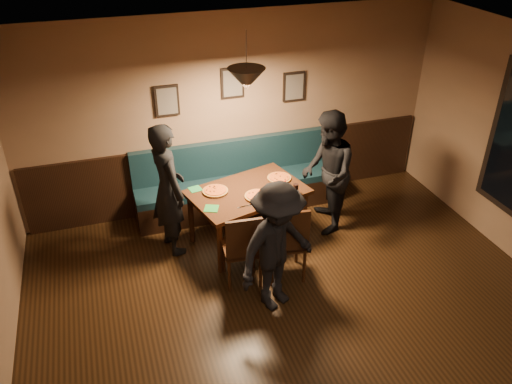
# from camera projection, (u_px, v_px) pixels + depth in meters

# --- Properties ---
(floor) EXTENTS (7.00, 7.00, 0.00)m
(floor) POSITION_uv_depth(u_px,v_px,m) (333.00, 374.00, 5.08)
(floor) COLOR black
(floor) RESTS_ON ground
(ceiling) EXTENTS (7.00, 7.00, 0.00)m
(ceiling) POSITION_uv_depth(u_px,v_px,m) (363.00, 106.00, 3.65)
(ceiling) COLOR silver
(ceiling) RESTS_ON ground
(wall_back) EXTENTS (6.00, 0.00, 6.00)m
(wall_back) POSITION_uv_depth(u_px,v_px,m) (233.00, 113.00, 7.23)
(wall_back) COLOR #8C704F
(wall_back) RESTS_ON ground
(wainscot) EXTENTS (5.88, 0.06, 1.00)m
(wainscot) POSITION_uv_depth(u_px,v_px,m) (234.00, 171.00, 7.66)
(wainscot) COLOR black
(wainscot) RESTS_ON ground
(booth_bench) EXTENTS (3.00, 0.60, 1.00)m
(booth_bench) POSITION_uv_depth(u_px,v_px,m) (240.00, 179.00, 7.44)
(booth_bench) COLOR #0F232D
(booth_bench) RESTS_ON ground
(picture_left) EXTENTS (0.32, 0.04, 0.42)m
(picture_left) POSITION_uv_depth(u_px,v_px,m) (167.00, 101.00, 6.81)
(picture_left) COLOR black
(picture_left) RESTS_ON wall_back
(picture_center) EXTENTS (0.32, 0.04, 0.42)m
(picture_center) POSITION_uv_depth(u_px,v_px,m) (232.00, 83.00, 6.97)
(picture_center) COLOR black
(picture_center) RESTS_ON wall_back
(picture_right) EXTENTS (0.32, 0.04, 0.42)m
(picture_right) POSITION_uv_depth(u_px,v_px,m) (294.00, 87.00, 7.29)
(picture_right) COLOR black
(picture_right) RESTS_ON wall_back
(pendant_lamp) EXTENTS (0.44, 0.44, 0.25)m
(pendant_lamp) POSITION_uv_depth(u_px,v_px,m) (246.00, 79.00, 5.87)
(pendant_lamp) COLOR black
(pendant_lamp) RESTS_ON ceiling
(dining_table) EXTENTS (1.64, 1.27, 0.77)m
(dining_table) POSITION_uv_depth(u_px,v_px,m) (248.00, 216.00, 6.82)
(dining_table) COLOR black
(dining_table) RESTS_ON floor
(chair_near_left) EXTENTS (0.47, 0.47, 0.99)m
(chair_near_left) POSITION_uv_depth(u_px,v_px,m) (242.00, 246.00, 6.07)
(chair_near_left) COLOR black
(chair_near_left) RESTS_ON floor
(chair_near_right) EXTENTS (0.52, 0.52, 1.03)m
(chair_near_right) POSITION_uv_depth(u_px,v_px,m) (285.00, 239.00, 6.15)
(chair_near_right) COLOR black
(chair_near_right) RESTS_ON floor
(diner_left) EXTENTS (0.56, 0.72, 1.76)m
(diner_left) POSITION_uv_depth(u_px,v_px,m) (168.00, 189.00, 6.44)
(diner_left) COLOR black
(diner_left) RESTS_ON floor
(diner_right) EXTENTS (0.86, 0.98, 1.71)m
(diner_right) POSITION_uv_depth(u_px,v_px,m) (328.00, 173.00, 6.86)
(diner_right) COLOR black
(diner_right) RESTS_ON floor
(diner_front) EXTENTS (1.16, 0.94, 1.57)m
(diner_front) POSITION_uv_depth(u_px,v_px,m) (277.00, 248.00, 5.56)
(diner_front) COLOR black
(diner_front) RESTS_ON floor
(pizza_a) EXTENTS (0.34, 0.34, 0.04)m
(pizza_a) POSITION_uv_depth(u_px,v_px,m) (215.00, 191.00, 6.58)
(pizza_a) COLOR gold
(pizza_a) RESTS_ON dining_table
(pizza_b) EXTENTS (0.37, 0.37, 0.04)m
(pizza_b) POSITION_uv_depth(u_px,v_px,m) (258.00, 196.00, 6.47)
(pizza_b) COLOR orange
(pizza_b) RESTS_ON dining_table
(pizza_c) EXTENTS (0.36, 0.36, 0.04)m
(pizza_c) POSITION_uv_depth(u_px,v_px,m) (279.00, 178.00, 6.87)
(pizza_c) COLOR orange
(pizza_c) RESTS_ON dining_table
(soda_glass) EXTENTS (0.08, 0.08, 0.14)m
(soda_glass) POSITION_uv_depth(u_px,v_px,m) (296.00, 189.00, 6.51)
(soda_glass) COLOR black
(soda_glass) RESTS_ON dining_table
(tabasco_bottle) EXTENTS (0.03, 0.03, 0.12)m
(tabasco_bottle) POSITION_uv_depth(u_px,v_px,m) (285.00, 184.00, 6.65)
(tabasco_bottle) COLOR maroon
(tabasco_bottle) RESTS_ON dining_table
(napkin_a) EXTENTS (0.18, 0.18, 0.01)m
(napkin_a) POSITION_uv_depth(u_px,v_px,m) (195.00, 189.00, 6.65)
(napkin_a) COLOR #207B3D
(napkin_a) RESTS_ON dining_table
(napkin_b) EXTENTS (0.22, 0.22, 0.01)m
(napkin_b) POSITION_uv_depth(u_px,v_px,m) (211.00, 208.00, 6.25)
(napkin_b) COLOR #1F762B
(napkin_b) RESTS_ON dining_table
(cutlery_set) EXTENTS (0.21, 0.05, 0.00)m
(cutlery_set) POSITION_uv_depth(u_px,v_px,m) (251.00, 205.00, 6.32)
(cutlery_set) COLOR #B4B4B8
(cutlery_set) RESTS_ON dining_table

